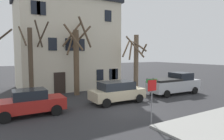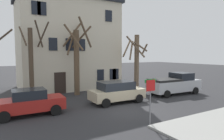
# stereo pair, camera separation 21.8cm
# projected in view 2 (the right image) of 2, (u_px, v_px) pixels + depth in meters

# --- Properties ---
(ground_plane) EXTENTS (120.00, 120.00, 0.00)m
(ground_plane) POSITION_uv_depth(u_px,v_px,m) (127.00, 110.00, 13.70)
(ground_plane) COLOR #2D2D30
(building_main) EXTENTS (11.01, 7.37, 11.19)m
(building_main) POSITION_uv_depth(u_px,v_px,m) (68.00, 38.00, 22.81)
(building_main) COLOR beige
(building_main) RESTS_ON ground_plane
(tree_bare_mid) EXTENTS (2.28, 2.53, 6.59)m
(tree_bare_mid) POSITION_uv_depth(u_px,v_px,m) (32.00, 60.00, 16.71)
(tree_bare_mid) COLOR #4C3D2D
(tree_bare_mid) RESTS_ON ground_plane
(tree_bare_far) EXTENTS (2.89, 3.10, 7.12)m
(tree_bare_far) POSITION_uv_depth(u_px,v_px,m) (77.00, 57.00, 18.53)
(tree_bare_far) COLOR brown
(tree_bare_far) RESTS_ON ground_plane
(tree_bare_end) EXTENTS (2.93, 3.16, 5.95)m
(tree_bare_end) POSITION_uv_depth(u_px,v_px,m) (136.00, 59.00, 21.65)
(tree_bare_end) COLOR brown
(tree_bare_end) RESTS_ON ground_plane
(car_red_sedan) EXTENTS (4.29, 2.01, 1.65)m
(car_red_sedan) POSITION_uv_depth(u_px,v_px,m) (29.00, 102.00, 12.50)
(car_red_sedan) COLOR #AD231E
(car_red_sedan) RESTS_ON ground_plane
(car_beige_wagon) EXTENTS (4.40, 2.16, 1.70)m
(car_beige_wagon) POSITION_uv_depth(u_px,v_px,m) (117.00, 92.00, 15.72)
(car_beige_wagon) COLOR #C6B793
(car_beige_wagon) RESTS_ON ground_plane
(pickup_truck_silver) EXTENTS (5.40, 2.50, 2.04)m
(pickup_truck_silver) POSITION_uv_depth(u_px,v_px,m) (174.00, 84.00, 19.09)
(pickup_truck_silver) COLOR #B7BABF
(pickup_truck_silver) RESTS_ON ground_plane
(street_sign_pole) EXTENTS (0.76, 0.07, 2.52)m
(street_sign_pole) POSITION_uv_depth(u_px,v_px,m) (150.00, 93.00, 10.70)
(street_sign_pole) COLOR slate
(street_sign_pole) RESTS_ON ground_plane
(bicycle_leaning) EXTENTS (1.65, 0.68, 1.03)m
(bicycle_leaning) POSITION_uv_depth(u_px,v_px,m) (30.00, 100.00, 15.17)
(bicycle_leaning) COLOR black
(bicycle_leaning) RESTS_ON ground_plane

